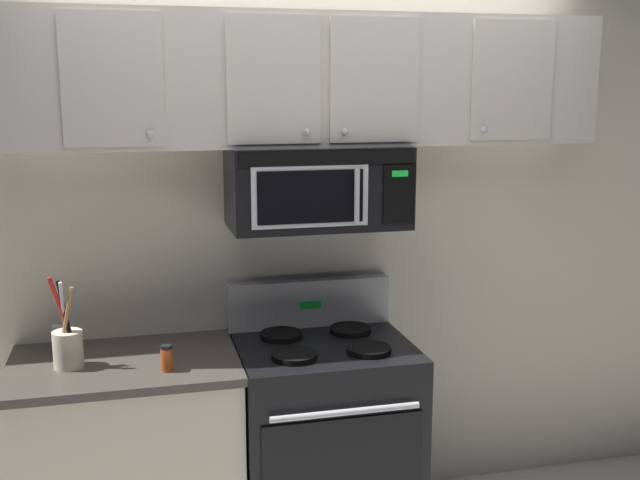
{
  "coord_description": "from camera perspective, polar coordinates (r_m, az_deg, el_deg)",
  "views": [
    {
      "loc": [
        -0.78,
        -2.67,
        2.0
      ],
      "look_at": [
        0.0,
        0.49,
        1.35
      ],
      "focal_mm": 43.3,
      "sensor_mm": 36.0,
      "label": 1
    }
  ],
  "objects": [
    {
      "name": "stove_range",
      "position": [
        3.54,
        0.26,
        -14.35
      ],
      "size": [
        0.76,
        0.69,
        1.12
      ],
      "color": "black",
      "rests_on": "ground_plane"
    },
    {
      "name": "over_range_microwave",
      "position": [
        3.33,
        -0.21,
        3.97
      ],
      "size": [
        0.76,
        0.43,
        0.35
      ],
      "color": "black"
    },
    {
      "name": "back_wall",
      "position": [
        3.61,
        -1.14,
        0.91
      ],
      "size": [
        5.2,
        0.1,
        2.7
      ],
      "primitive_type": "cube",
      "color": "silver",
      "rests_on": "ground_plane"
    },
    {
      "name": "counter_segment",
      "position": [
        3.47,
        -13.89,
        -15.6
      ],
      "size": [
        0.93,
        0.65,
        0.9
      ],
      "color": "beige",
      "rests_on": "ground_plane"
    },
    {
      "name": "salt_shaker",
      "position": [
        3.43,
        -18.83,
        -6.99
      ],
      "size": [
        0.04,
        0.04,
        0.12
      ],
      "color": "white",
      "rests_on": "counter_segment"
    },
    {
      "name": "utensil_crock_cream",
      "position": [
        3.24,
        -18.16,
        -7.34
      ],
      "size": [
        0.12,
        0.12,
        0.37
      ],
      "color": "beige",
      "rests_on": "counter_segment"
    },
    {
      "name": "upper_cabinets",
      "position": [
        3.33,
        -0.34,
        11.72
      ],
      "size": [
        2.5,
        0.36,
        0.55
      ],
      "color": "#BCB7AD"
    },
    {
      "name": "spice_jar",
      "position": [
        3.12,
        -11.27,
        -8.56
      ],
      "size": [
        0.05,
        0.05,
        0.11
      ],
      "color": "#C64C19",
      "rests_on": "counter_segment"
    }
  ]
}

